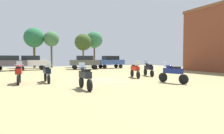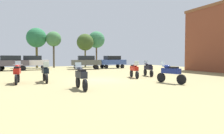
# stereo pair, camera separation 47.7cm
# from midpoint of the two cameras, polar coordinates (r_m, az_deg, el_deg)

# --- Properties ---
(ground_plane) EXTENTS (44.00, 52.00, 0.02)m
(ground_plane) POSITION_cam_midpoint_polar(r_m,az_deg,el_deg) (16.10, -2.86, -3.62)
(ground_plane) COLOR #948759
(motorcycle_1) EXTENTS (0.62, 2.28, 1.48)m
(motorcycle_1) POSITION_cam_midpoint_polar(r_m,az_deg,el_deg) (15.19, -17.19, -1.32)
(motorcycle_1) COLOR black
(motorcycle_1) RESTS_ON ground
(motorcycle_3) EXTENTS (0.62, 2.18, 1.50)m
(motorcycle_3) POSITION_cam_midpoint_polar(r_m,az_deg,el_deg) (15.09, -23.99, -1.42)
(motorcycle_3) COLOR black
(motorcycle_3) RESTS_ON ground
(motorcycle_4) EXTENTS (0.72, 2.19, 1.46)m
(motorcycle_4) POSITION_cam_midpoint_polar(r_m,az_deg,el_deg) (17.78, 6.95, -0.68)
(motorcycle_4) COLOR black
(motorcycle_4) RESTS_ON ground
(motorcycle_5) EXTENTS (0.62, 2.14, 1.47)m
(motorcycle_5) POSITION_cam_midpoint_polar(r_m,az_deg,el_deg) (11.43, -7.42, -2.53)
(motorcycle_5) COLOR black
(motorcycle_5) RESTS_ON ground
(motorcycle_6) EXTENTS (0.82, 2.23, 1.50)m
(motorcycle_6) POSITION_cam_midpoint_polar(r_m,az_deg,el_deg) (14.53, 16.84, -1.46)
(motorcycle_6) COLOR black
(motorcycle_6) RESTS_ON ground
(motorcycle_8) EXTENTS (0.71, 2.17, 1.45)m
(motorcycle_8) POSITION_cam_midpoint_polar(r_m,az_deg,el_deg) (19.62, 10.69, -0.41)
(motorcycle_8) COLOR black
(motorcycle_8) RESTS_ON ground
(car_1) EXTENTS (4.32, 1.84, 2.00)m
(car_1) POSITION_cam_midpoint_polar(r_m,az_deg,el_deg) (30.84, -20.78, 1.42)
(car_1) COLOR black
(car_1) RESTS_ON ground
(car_3) EXTENTS (4.53, 2.44, 2.00)m
(car_3) POSITION_cam_midpoint_polar(r_m,az_deg,el_deg) (30.61, -6.78, 1.57)
(car_3) COLOR black
(car_3) RESTS_ON ground
(car_5) EXTENTS (4.46, 2.22, 2.00)m
(car_5) POSITION_cam_midpoint_polar(r_m,az_deg,el_deg) (33.07, 0.48, 1.67)
(car_5) COLOR black
(car_5) RESTS_ON ground
(car_6) EXTENTS (4.51, 2.38, 2.00)m
(car_6) POSITION_cam_midpoint_polar(r_m,az_deg,el_deg) (30.07, -25.91, 1.29)
(car_6) COLOR black
(car_6) RESTS_ON ground
(tree_1) EXTENTS (2.98, 2.98, 5.95)m
(tree_1) POSITION_cam_midpoint_polar(r_m,az_deg,el_deg) (37.04, -7.09, 6.81)
(tree_1) COLOR brown
(tree_1) RESTS_ON ground
(tree_3) EXTENTS (3.13, 3.13, 6.68)m
(tree_3) POSITION_cam_midpoint_polar(r_m,az_deg,el_deg) (39.19, -4.00, 7.54)
(tree_3) COLOR #503D2B
(tree_3) RESTS_ON ground
(tree_5) EXTENTS (3.31, 3.31, 6.75)m
(tree_5) POSITION_cam_midpoint_polar(r_m,az_deg,el_deg) (37.25, -19.88, 7.59)
(tree_5) COLOR brown
(tree_5) RESTS_ON ground
(tree_8) EXTENTS (2.56, 2.56, 6.18)m
(tree_8) POSITION_cam_midpoint_polar(r_m,az_deg,el_deg) (36.61, -15.55, 7.41)
(tree_8) COLOR brown
(tree_8) RESTS_ON ground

